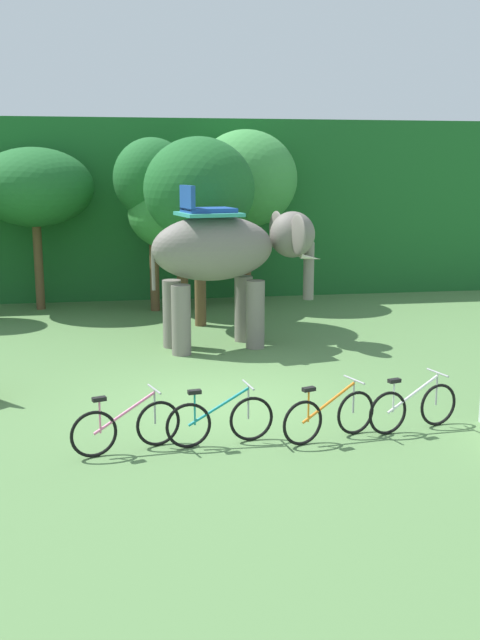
# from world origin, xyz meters

# --- Properties ---
(ground_plane) EXTENTS (80.00, 80.00, 0.00)m
(ground_plane) POSITION_xyz_m (0.00, 0.00, 0.00)
(ground_plane) COLOR #567F47
(foliage_hedge) EXTENTS (36.00, 6.00, 5.68)m
(foliage_hedge) POSITION_xyz_m (0.00, 13.84, 2.84)
(foliage_hedge) COLOR #1E6028
(foliage_hedge) RESTS_ON ground
(tree_center_left) EXTENTS (3.43, 3.43, 4.76)m
(tree_center_left) POSITION_xyz_m (-4.06, 9.79, 3.60)
(tree_center_left) COLOR brown
(tree_center_left) RESTS_ON ground
(tree_far_left) EXTENTS (2.24, 2.24, 5.02)m
(tree_far_left) POSITION_xyz_m (-0.68, 9.00, 3.82)
(tree_far_left) COLOR brown
(tree_far_left) RESTS_ON ground
(tree_center_right) EXTENTS (3.11, 3.11, 4.00)m
(tree_center_right) POSITION_xyz_m (0.14, 9.03, 2.85)
(tree_center_right) COLOR brown
(tree_center_right) RESTS_ON ground
(tree_far_right) EXTENTS (2.89, 2.89, 4.96)m
(tree_far_right) POSITION_xyz_m (0.41, 6.66, 3.59)
(tree_far_right) COLOR brown
(tree_far_right) RESTS_ON ground
(tree_right) EXTENTS (3.14, 3.14, 5.31)m
(tree_right) POSITION_xyz_m (2.20, 9.87, 3.80)
(tree_right) COLOR brown
(tree_right) RESTS_ON ground
(elephant) EXTENTS (4.24, 2.36, 3.78)m
(elephant) POSITION_xyz_m (0.77, 4.22, 2.20)
(elephant) COLOR slate
(elephant) RESTS_ON ground
(bike_pink) EXTENTS (1.64, 0.67, 0.92)m
(bike_pink) POSITION_xyz_m (-1.70, -2.10, 0.39)
(bike_pink) COLOR black
(bike_pink) RESTS_ON ground
(bike_teal) EXTENTS (1.70, 0.52, 0.92)m
(bike_teal) POSITION_xyz_m (-0.28, -2.04, 0.39)
(bike_teal) COLOR black
(bike_teal) RESTS_ON ground
(bike_orange) EXTENTS (1.63, 0.70, 0.92)m
(bike_orange) POSITION_xyz_m (1.43, -2.12, 0.39)
(bike_orange) COLOR black
(bike_orange) RESTS_ON ground
(bike_white) EXTENTS (1.66, 0.62, 0.92)m
(bike_white) POSITION_xyz_m (2.88, -1.93, 0.39)
(bike_white) COLOR black
(bike_white) RESTS_ON ground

